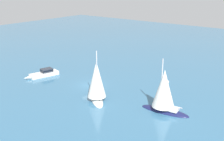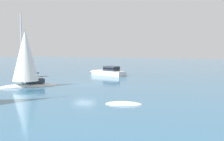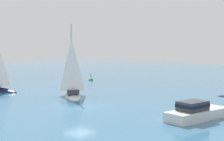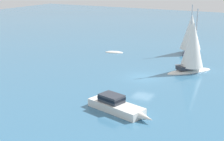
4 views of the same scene
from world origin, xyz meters
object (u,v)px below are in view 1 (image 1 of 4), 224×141
Objects in this scene: ketch at (97,82)px; skiff at (165,83)px; sloop at (164,93)px; cabin_cruiser at (44,73)px.

skiff is at bearing 110.96° from ketch.
cabin_cruiser is (0.61, -26.65, -2.29)m from sloop.
sloop is 1.17× the size of cabin_cruiser.
skiff is (-11.75, 21.16, -0.58)m from cabin_cruiser.
cabin_cruiser is 2.25× the size of skiff.
ketch is at bearing 95.57° from cabin_cruiser.
sloop is at bearing -170.06° from skiff.
ketch is 1.03× the size of sloop.
cabin_cruiser is at bearing -4.73° from sloop.
ketch is at bearing 10.49° from sloop.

